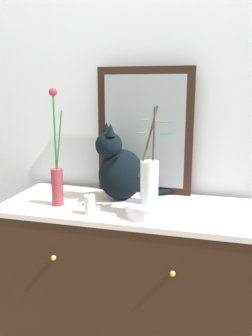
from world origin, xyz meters
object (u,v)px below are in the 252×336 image
Objects in this scene: vase_slim_green at (57,178)px; candle_pillar at (90,205)px; mirror_leaning at (145,132)px; cat_sitting at (120,169)px; vase_glass_clear at (150,178)px; sideboard at (126,283)px; bowl_porcelain at (149,209)px.

vase_slim_green is 5.47× the size of candle_pillar.
vase_slim_green is at bearing 157.30° from candle_pillar.
vase_slim_green is (-0.35, -0.31, -0.19)m from mirror_leaning.
vase_slim_green is (-0.26, -0.16, -0.02)m from cat_sitting.
vase_slim_green reaches higher than vase_glass_clear.
vase_glass_clear is at bearing -39.09° from sideboard.
cat_sitting is 0.29m from bowl_porcelain.
cat_sitting is (-0.05, 0.08, 0.57)m from sideboard.
cat_sitting is at bearing 134.89° from bowl_porcelain.
bowl_porcelain is 0.14m from vase_glass_clear.
cat_sitting is at bearing 31.14° from vase_slim_green.
vase_slim_green is 0.23m from candle_pillar.
candle_pillar is (-0.25, -0.05, -0.12)m from vase_glass_clear.
mirror_leaning is at bearing 58.81° from cat_sitting.
bowl_porcelain reaches higher than sideboard.
cat_sitting is 4.18× the size of candle_pillar.
mirror_leaning is 0.24m from cat_sitting.
mirror_leaning is 0.51m from candle_pillar.
cat_sitting reaches higher than candle_pillar.
vase_glass_clear is at bearing -44.61° from cat_sitting.
vase_slim_green is (-0.31, -0.08, 0.55)m from sideboard.
cat_sitting reaches higher than bowl_porcelain.
sideboard is at bearing -54.97° from cat_sitting.
cat_sitting is at bearing 73.93° from candle_pillar.
vase_glass_clear is at bearing 12.04° from candle_pillar.
candle_pillar is (-0.07, -0.24, -0.11)m from cat_sitting.
bowl_porcelain is at bearing -45.11° from cat_sitting.
vase_glass_clear is (0.00, 0.00, 0.14)m from bowl_porcelain.
vase_glass_clear reaches higher than cat_sitting.
mirror_leaning reaches higher than vase_glass_clear.
sideboard is at bearing 140.12° from bowl_porcelain.
sideboard is 0.77m from mirror_leaning.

